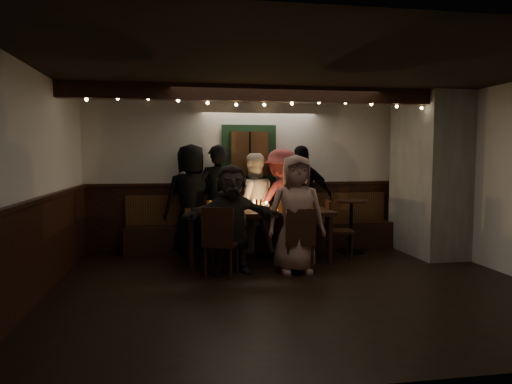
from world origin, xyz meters
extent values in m
cube|color=black|center=(0.00, 0.00, -0.01)|extent=(6.00, 5.00, 0.01)
cube|color=black|center=(0.00, 0.00, 2.60)|extent=(6.00, 5.00, 0.01)
cube|color=white|center=(0.00, 2.50, 1.30)|extent=(6.00, 0.01, 2.60)
cube|color=white|center=(-3.00, 0.00, 1.30)|extent=(0.01, 5.00, 2.60)
cube|color=black|center=(0.00, 2.48, 0.55)|extent=(6.00, 0.05, 1.10)
cube|color=black|center=(-2.98, 0.00, 0.55)|extent=(0.05, 5.00, 1.10)
cube|color=slate|center=(2.65, 1.50, 1.30)|extent=(0.70, 1.40, 2.60)
cube|color=black|center=(0.00, 2.23, 0.23)|extent=(4.60, 0.45, 0.45)
cube|color=#3A2113|center=(0.00, 2.41, 0.70)|extent=(4.60, 0.06, 0.50)
cube|color=#14311A|center=(-0.20, 2.44, 1.65)|extent=(0.95, 0.04, 1.00)
cube|color=#3A2113|center=(-0.20, 2.38, 1.65)|extent=(0.64, 0.12, 0.76)
cube|color=black|center=(0.00, 1.00, 2.49)|extent=(6.00, 0.16, 0.22)
sphere|color=#FFE599|center=(-2.60, 0.98, 2.36)|extent=(0.04, 0.04, 0.04)
sphere|color=#FFE599|center=(-2.20, 0.98, 2.38)|extent=(0.04, 0.04, 0.04)
sphere|color=#FFE599|center=(-1.80, 0.98, 2.39)|extent=(0.04, 0.04, 0.04)
sphere|color=#FFE599|center=(-1.40, 0.98, 2.37)|extent=(0.04, 0.04, 0.04)
sphere|color=#FFE599|center=(-1.00, 0.98, 2.35)|extent=(0.04, 0.04, 0.04)
sphere|color=#FFE599|center=(-0.60, 0.98, 2.33)|extent=(0.04, 0.04, 0.04)
sphere|color=#FFE599|center=(-0.20, 0.98, 2.34)|extent=(0.04, 0.04, 0.04)
sphere|color=#FFE599|center=(0.20, 0.98, 2.36)|extent=(0.04, 0.04, 0.04)
sphere|color=#FFE599|center=(0.60, 0.98, 2.38)|extent=(0.04, 0.04, 0.04)
sphere|color=#FFE599|center=(1.00, 0.98, 2.39)|extent=(0.04, 0.04, 0.04)
sphere|color=#FFE599|center=(1.40, 0.98, 2.37)|extent=(0.04, 0.04, 0.04)
sphere|color=#FFE599|center=(1.80, 0.98, 2.35)|extent=(0.04, 0.04, 0.04)
sphere|color=#FFE599|center=(2.20, 0.98, 2.33)|extent=(0.04, 0.04, 0.04)
sphere|color=#FFE599|center=(2.60, 0.98, 2.34)|extent=(0.04, 0.04, 0.04)
cube|color=black|center=(-0.22, 1.40, 0.76)|extent=(2.21, 0.95, 0.06)
cylinder|color=black|center=(-1.24, 1.01, 0.36)|extent=(0.07, 0.07, 0.73)
cylinder|color=black|center=(-1.24, 1.79, 0.36)|extent=(0.07, 0.07, 0.73)
cylinder|color=black|center=(0.81, 1.01, 0.36)|extent=(0.07, 0.07, 0.73)
cylinder|color=black|center=(0.81, 1.79, 0.36)|extent=(0.07, 0.07, 0.73)
cylinder|color=#BF7226|center=(-0.96, 1.53, 0.86)|extent=(0.07, 0.07, 0.15)
cylinder|color=#BF7226|center=(-0.59, 1.17, 0.86)|extent=(0.07, 0.07, 0.15)
cylinder|color=silver|center=(-0.27, 1.58, 0.86)|extent=(0.07, 0.07, 0.15)
cylinder|color=#BF7226|center=(0.09, 1.24, 0.86)|extent=(0.07, 0.07, 0.15)
cylinder|color=silver|center=(0.39, 1.66, 0.86)|extent=(0.07, 0.07, 0.15)
cylinder|color=#BF7226|center=(0.56, 1.22, 0.86)|extent=(0.07, 0.07, 0.15)
cylinder|color=white|center=(-0.75, 1.08, 0.80)|extent=(0.27, 0.27, 0.02)
cube|color=#B2B2B7|center=(-0.22, 1.35, 0.82)|extent=(0.17, 0.11, 0.05)
cylinder|color=#990C0C|center=(-0.25, 1.35, 0.87)|extent=(0.04, 0.04, 0.17)
cylinder|color=gold|center=(-0.18, 1.35, 0.87)|extent=(0.04, 0.04, 0.17)
cylinder|color=silver|center=(-0.08, 1.45, 0.83)|extent=(0.05, 0.05, 0.08)
sphere|color=#FFB24C|center=(-0.08, 1.45, 0.90)|extent=(0.03, 0.03, 0.03)
cube|color=black|center=(-0.85, 0.62, 0.44)|extent=(0.56, 0.56, 0.04)
cube|color=black|center=(-0.92, 0.44, 0.70)|extent=(0.41, 0.20, 0.49)
cylinder|color=black|center=(-0.62, 0.72, 0.21)|extent=(0.04, 0.04, 0.42)
cylinder|color=black|center=(-0.75, 0.40, 0.21)|extent=(0.04, 0.04, 0.42)
cylinder|color=black|center=(-0.95, 0.85, 0.21)|extent=(0.04, 0.04, 0.42)
cylinder|color=black|center=(-1.07, 0.52, 0.21)|extent=(0.04, 0.04, 0.42)
cube|color=black|center=(0.22, 0.64, 0.42)|extent=(0.44, 0.44, 0.04)
cube|color=black|center=(0.20, 0.45, 0.67)|extent=(0.41, 0.07, 0.47)
cylinder|color=black|center=(0.40, 0.79, 0.20)|extent=(0.04, 0.04, 0.40)
cylinder|color=black|center=(0.37, 0.46, 0.20)|extent=(0.04, 0.04, 0.40)
cylinder|color=black|center=(0.07, 0.82, 0.20)|extent=(0.04, 0.04, 0.40)
cylinder|color=black|center=(0.04, 0.49, 0.20)|extent=(0.04, 0.04, 0.40)
cube|color=black|center=(1.10, 1.43, 0.42)|extent=(0.47, 0.47, 0.04)
cube|color=black|center=(0.92, 1.46, 0.68)|extent=(0.11, 0.41, 0.47)
cylinder|color=black|center=(1.24, 1.24, 0.20)|extent=(0.04, 0.04, 0.40)
cylinder|color=black|center=(0.91, 1.29, 0.20)|extent=(0.04, 0.04, 0.40)
cylinder|color=black|center=(1.29, 1.56, 0.20)|extent=(0.04, 0.04, 0.40)
cylinder|color=black|center=(0.96, 1.62, 0.20)|extent=(0.04, 0.04, 0.40)
cylinder|color=black|center=(1.42, 1.76, 0.01)|extent=(0.45, 0.45, 0.03)
cylinder|color=black|center=(1.42, 1.76, 0.43)|extent=(0.06, 0.06, 0.86)
cylinder|color=black|center=(1.42, 1.76, 0.86)|extent=(0.55, 0.55, 0.03)
imported|color=black|center=(-1.21, 2.15, 0.90)|extent=(1.01, 0.79, 1.81)
imported|color=black|center=(-0.78, 2.08, 0.90)|extent=(0.68, 0.47, 1.80)
imported|color=beige|center=(-0.19, 2.05, 0.83)|extent=(0.85, 0.68, 1.66)
imported|color=maroon|center=(0.30, 2.06, 0.86)|extent=(1.28, 1.01, 1.73)
imported|color=black|center=(0.68, 2.14, 0.90)|extent=(1.06, 0.46, 1.79)
imported|color=black|center=(-0.70, 0.73, 0.75)|extent=(1.41, 0.49, 1.51)
imported|color=#987065|center=(0.18, 0.64, 0.82)|extent=(0.80, 0.53, 1.63)
camera|label=1|loc=(-1.39, -5.42, 1.62)|focal=32.00mm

